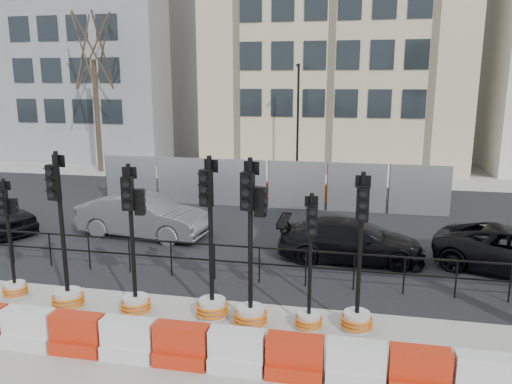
# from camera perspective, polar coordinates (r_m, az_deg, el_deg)

# --- Properties ---
(ground) EXTENTS (120.00, 120.00, 0.00)m
(ground) POSITION_cam_1_polar(r_m,az_deg,el_deg) (12.39, -6.30, -12.05)
(ground) COLOR #51514C
(ground) RESTS_ON ground
(sidewalk_near) EXTENTS (40.00, 6.00, 0.02)m
(sidewalk_near) POSITION_cam_1_polar(r_m,az_deg,el_deg) (9.91, -11.86, -18.95)
(sidewalk_near) COLOR gray
(sidewalk_near) RESTS_ON ground
(road) EXTENTS (40.00, 14.00, 0.03)m
(road) POSITION_cam_1_polar(r_m,az_deg,el_deg) (18.77, 0.20, -3.29)
(road) COLOR black
(road) RESTS_ON ground
(sidewalk_far) EXTENTS (40.00, 4.00, 0.02)m
(sidewalk_far) POSITION_cam_1_polar(r_m,az_deg,el_deg) (27.42, 3.88, 1.76)
(sidewalk_far) COLOR gray
(sidewalk_far) RESTS_ON ground
(building_grey) EXTENTS (11.00, 9.06, 14.00)m
(building_grey) POSITION_cam_1_polar(r_m,az_deg,el_deg) (37.14, -17.30, 14.90)
(building_grey) COLOR gray
(building_grey) RESTS_ON ground
(building_cream) EXTENTS (15.00, 10.06, 18.00)m
(building_cream) POSITION_cam_1_polar(r_m,az_deg,el_deg) (32.95, 9.26, 19.15)
(building_cream) COLOR #BFAC8B
(building_cream) RESTS_ON ground
(kerb_railing) EXTENTS (18.00, 0.04, 1.00)m
(kerb_railing) POSITION_cam_1_polar(r_m,az_deg,el_deg) (13.19, -4.78, -7.23)
(kerb_railing) COLOR black
(kerb_railing) RESTS_ON ground
(heras_fencing) EXTENTS (14.33, 1.72, 2.00)m
(heras_fencing) POSITION_cam_1_polar(r_m,az_deg,el_deg) (21.28, 1.64, 0.46)
(heras_fencing) COLOR #999BA1
(heras_fencing) RESTS_ON ground
(lamp_post_far) EXTENTS (0.12, 0.56, 6.00)m
(lamp_post_far) POSITION_cam_1_polar(r_m,az_deg,el_deg) (25.93, 4.79, 8.29)
(lamp_post_far) COLOR black
(lamp_post_far) RESTS_ON ground
(tree_bare_far) EXTENTS (2.00, 2.00, 9.00)m
(tree_bare_far) POSITION_cam_1_polar(r_m,az_deg,el_deg) (30.00, -18.13, 14.87)
(tree_bare_far) COLOR #473828
(tree_bare_far) RESTS_ON ground
(barrier_row) EXTENTS (12.55, 0.50, 0.80)m
(barrier_row) POSITION_cam_1_polar(r_m,az_deg,el_deg) (9.89, -11.49, -16.62)
(barrier_row) COLOR red
(barrier_row) RESTS_ON ground
(traffic_signal_b) EXTENTS (0.58, 0.58, 2.94)m
(traffic_signal_b) POSITION_cam_1_polar(r_m,az_deg,el_deg) (13.50, -26.00, -7.98)
(traffic_signal_b) COLOR silver
(traffic_signal_b) RESTS_ON ground
(traffic_signal_c) EXTENTS (0.72, 0.72, 3.67)m
(traffic_signal_c) POSITION_cam_1_polar(r_m,az_deg,el_deg) (12.31, -20.90, -9.18)
(traffic_signal_c) COLOR silver
(traffic_signal_c) RESTS_ON ground
(traffic_signal_d) EXTENTS (0.68, 0.68, 3.44)m
(traffic_signal_d) POSITION_cam_1_polar(r_m,az_deg,el_deg) (11.58, -13.68, -9.74)
(traffic_signal_d) COLOR silver
(traffic_signal_d) RESTS_ON ground
(traffic_signal_e) EXTENTS (0.72, 0.72, 3.64)m
(traffic_signal_e) POSITION_cam_1_polar(r_m,az_deg,el_deg) (11.14, -5.12, -10.71)
(traffic_signal_e) COLOR silver
(traffic_signal_e) RESTS_ON ground
(traffic_signal_f) EXTENTS (0.72, 0.72, 3.66)m
(traffic_signal_f) POSITION_cam_1_polar(r_m,az_deg,el_deg) (10.69, -0.61, -10.99)
(traffic_signal_f) COLOR silver
(traffic_signal_f) RESTS_ON ground
(traffic_signal_g) EXTENTS (0.58, 0.58, 2.96)m
(traffic_signal_g) POSITION_cam_1_polar(r_m,az_deg,el_deg) (10.76, 6.10, -12.44)
(traffic_signal_g) COLOR silver
(traffic_signal_g) RESTS_ON ground
(traffic_signal_h) EXTENTS (0.67, 0.67, 3.40)m
(traffic_signal_h) POSITION_cam_1_polar(r_m,az_deg,el_deg) (10.81, 11.54, -11.97)
(traffic_signal_h) COLOR silver
(traffic_signal_h) RESTS_ON ground
(car_b) EXTENTS (2.55, 4.78, 1.46)m
(car_b) POSITION_cam_1_polar(r_m,az_deg,el_deg) (17.17, -12.75, -2.65)
(car_b) COLOR #525257
(car_b) RESTS_ON ground
(car_c) EXTENTS (1.79, 4.25, 1.22)m
(car_c) POSITION_cam_1_polar(r_m,az_deg,el_deg) (14.84, 10.74, -5.44)
(car_c) COLOR black
(car_c) RESTS_ON ground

